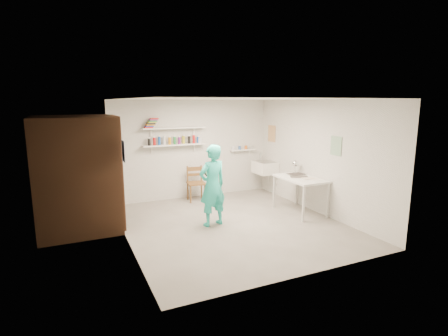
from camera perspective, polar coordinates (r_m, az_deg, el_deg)
name	(u,v)px	position (r m, az deg, el deg)	size (l,w,h in m)	color
floor	(233,225)	(6.91, 1.40, -9.24)	(4.00, 4.50, 0.02)	slate
ceiling	(233,99)	(6.49, 1.50, 11.27)	(4.00, 4.50, 0.02)	silver
wall_back	(193,149)	(8.65, -5.14, 3.07)	(4.00, 0.02, 2.40)	silver
wall_front	(308,191)	(4.71, 13.63, -3.70)	(4.00, 0.02, 2.40)	silver
wall_left	(124,173)	(6.00, -16.07, -0.73)	(0.02, 4.50, 2.40)	silver
wall_right	(318,157)	(7.68, 15.06, 1.76)	(0.02, 4.50, 2.40)	silver
doorway_recess	(117,173)	(7.06, -17.13, -0.76)	(0.02, 0.90, 2.00)	black
corridor_box	(77,173)	(7.00, -22.91, -0.82)	(1.40, 1.50, 2.10)	brown
door_lintel	(114,118)	(6.94, -17.45, 7.78)	(0.06, 1.05, 0.10)	brown
door_jamb_near	(122,178)	(6.58, -16.37, -1.54)	(0.06, 0.10, 2.00)	brown
door_jamb_far	(114,168)	(7.55, -17.49, -0.05)	(0.06, 0.10, 2.00)	brown
shelf_lower	(174,145)	(8.36, -8.10, 3.77)	(1.50, 0.22, 0.03)	white
shelf_upper	(174,128)	(8.32, -8.17, 6.50)	(1.50, 0.22, 0.03)	white
ledge_shelf	(243,150)	(9.12, 3.09, 2.98)	(0.70, 0.14, 0.03)	white
poster_left	(123,151)	(5.99, -16.11, 2.65)	(0.01, 0.28, 0.36)	#334C7F
poster_right_a	(272,134)	(9.07, 7.79, 5.59)	(0.01, 0.34, 0.42)	#995933
poster_right_b	(336,146)	(7.21, 17.82, 3.46)	(0.01, 0.30, 0.38)	#3F724C
belfast_sink	(265,167)	(8.98, 6.71, 0.08)	(0.48, 0.60, 0.30)	white
man	(212,186)	(6.65, -1.89, -2.88)	(0.57, 0.38, 1.57)	#29CDB8
wall_clock	(210,170)	(6.80, -2.26, -0.31)	(0.28, 0.28, 0.04)	#D0B48E
wooden_chair	(196,183)	(8.39, -4.58, -2.49)	(0.40, 0.38, 0.87)	brown
work_table	(300,195)	(7.68, 12.26, -4.35)	(0.69, 1.15, 0.77)	silver
desk_lamp	(295,163)	(8.02, 11.56, 0.74)	(0.14, 0.14, 0.14)	silver
spray_cans	(174,141)	(8.35, -8.12, 4.45)	(1.34, 0.06, 0.17)	black
book_stack	(151,123)	(8.18, -11.78, 7.21)	(0.32, 0.14, 0.22)	red
ledge_pots	(243,148)	(9.11, 3.09, 3.36)	(0.48, 0.07, 0.09)	silver
papers	(300,177)	(7.59, 12.38, -1.49)	(0.30, 0.22, 0.02)	silver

